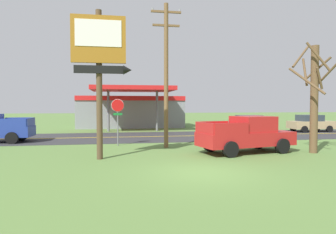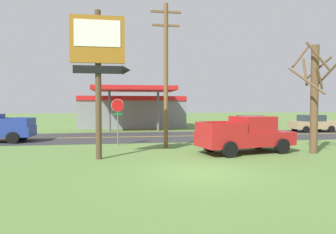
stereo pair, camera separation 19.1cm
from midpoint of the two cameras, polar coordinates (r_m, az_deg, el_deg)
name	(u,v)px [view 1 (the left image)]	position (r m, az deg, el deg)	size (l,w,h in m)	color
ground_plane	(203,173)	(11.32, 6.36, -10.73)	(180.00, 180.00, 0.00)	#5B7F3D
road_asphalt	(158,137)	(23.93, -2.22, -3.82)	(140.00, 8.00, 0.02)	#333335
road_centre_line	(158,136)	(23.93, -2.22, -3.79)	(126.00, 0.20, 0.01)	gold
motel_sign	(100,57)	(14.21, -13.47, 11.22)	(2.76, 0.54, 6.99)	brown
stop_sign	(118,114)	(18.71, -10.06, 0.64)	(0.80, 0.08, 2.95)	slate
utility_pole	(166,71)	(17.70, -0.68, 8.89)	(1.81, 0.26, 8.61)	brown
bare_tree	(314,94)	(17.43, 26.28, 3.96)	(2.36, 2.46, 5.94)	brown
gas_station	(131,111)	(34.86, -7.43, 1.25)	(12.00, 11.50, 4.40)	gray
pickup_red_parked_on_lawn	(247,135)	(16.35, 14.77, -3.36)	(5.49, 3.03, 1.96)	red
car_grey_near_lane	(250,124)	(28.32, 15.51, -1.30)	(4.20, 2.00, 1.64)	slate
car_tan_mid_lane	(311,123)	(31.48, 25.88, -1.09)	(4.20, 2.00, 1.64)	tan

